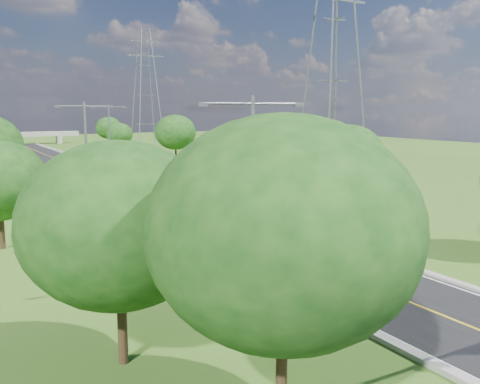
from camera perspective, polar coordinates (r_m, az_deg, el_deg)
name	(u,v)px	position (r m, az deg, el deg)	size (l,w,h in m)	color
ground	(105,179)	(73.61, -14.18, 1.33)	(260.00, 260.00, 0.00)	#2D5317
road	(94,174)	(79.36, -15.36, 1.84)	(8.00, 150.00, 0.06)	black
curb_left	(63,176)	(78.42, -18.37, 1.68)	(0.50, 150.00, 0.22)	gray
curb_right	(122,172)	(80.51, -12.43, 2.10)	(0.50, 150.00, 0.22)	gray
speed_limit_sign	(215,185)	(54.85, -2.69, 0.76)	(0.55, 0.09, 2.40)	slate
overpass	(19,135)	(151.78, -22.49, 5.61)	(30.00, 3.00, 3.20)	gray
streetlight_near_left	(252,179)	(26.35, 1.34, 1.43)	(5.90, 0.25, 10.00)	slate
streetlight_mid_left	(86,142)	(57.09, -16.12, 5.12)	(5.90, 0.25, 10.00)	slate
streetlight_far_right	(109,129)	(92.03, -13.77, 6.53)	(5.90, 0.25, 10.00)	slate
power_tower_near	(333,69)	(65.43, 9.93, 12.85)	(9.00, 6.40, 28.00)	slate
power_tower_far	(146,89)	(133.45, -10.01, 10.77)	(9.00, 6.40, 28.00)	slate
tree_la	(119,225)	(19.60, -12.81, -3.41)	(7.14, 7.14, 8.30)	black
tree_lf	(283,231)	(15.41, 4.64, -4.20)	(7.98, 7.98, 9.28)	black
tree_rb	(349,154)	(53.94, 11.54, 4.04)	(6.72, 6.72, 7.82)	black
tree_rc	(232,147)	(71.45, -0.83, 4.87)	(5.88, 5.88, 6.84)	black
tree_rd	(175,132)	(93.85, -6.91, 6.34)	(7.14, 7.14, 8.30)	black
tree_re	(120,134)	(115.61, -12.72, 6.05)	(5.46, 5.46, 6.35)	black
tree_rf	(109,128)	(135.73, -13.83, 6.66)	(6.30, 6.30, 7.33)	black
bus_outbound	(111,165)	(78.46, -13.63, 2.86)	(2.31, 9.88, 2.75)	white
bus_inbound	(83,170)	(71.49, -16.44, 2.30)	(2.57, 10.98, 3.06)	silver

